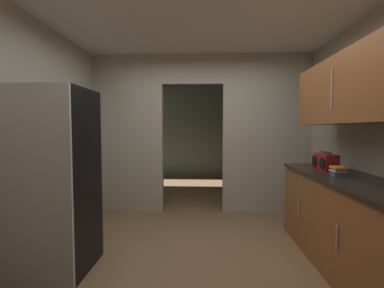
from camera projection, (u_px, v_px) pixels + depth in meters
ground at (198, 262)px, 2.84m from camera, size 20.00×20.00×0.00m
kitchen_overhead_slab at (199, 23)px, 3.21m from camera, size 4.01×7.52×0.06m
kitchen_partition at (203, 130)px, 4.51m from camera, size 3.61×0.12×2.63m
adjoining_room_shell at (201, 132)px, 6.84m from camera, size 3.61×3.52×2.63m
refrigerator at (53, 181)px, 2.63m from camera, size 0.70×0.71×1.79m
lower_cabinet_run at (346, 222)px, 2.69m from camera, size 0.64×2.07×0.93m
upper_cabinet_counterside at (351, 89)px, 2.62m from camera, size 0.36×1.86×0.67m
boombox at (325, 162)px, 3.09m from camera, size 0.17×0.35×0.21m
book_stack at (338, 171)px, 2.72m from camera, size 0.13×0.16×0.09m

